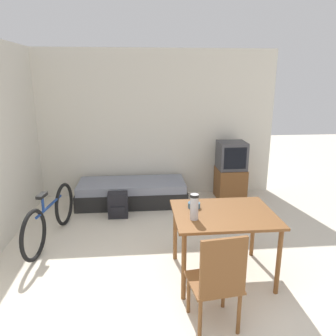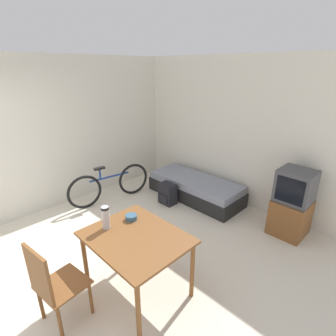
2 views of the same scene
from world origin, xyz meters
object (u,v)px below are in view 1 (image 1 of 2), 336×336
wooden_chair (218,279)px  bicycle (50,217)px  thermos_flask (194,206)px  mate_bowl (194,205)px  tv (231,172)px  daybed (132,193)px  dining_table (224,220)px  backpack (118,205)px

wooden_chair → bicycle: (-1.89, 1.90, -0.19)m
thermos_flask → mate_bowl: bearing=80.3°
thermos_flask → tv: bearing=66.2°
tv → mate_bowl: 2.52m
daybed → wooden_chair: wooden_chair is taller
wooden_chair → dining_table: bearing=73.0°
dining_table → thermos_flask: size_ratio=3.99×
daybed → bicycle: 1.69m
tv → dining_table: size_ratio=0.97×
daybed → bicycle: bearing=-130.8°
tv → dining_table: (-0.77, -2.43, 0.16)m
backpack → thermos_flask: bearing=-64.2°
bicycle → thermos_flask: 2.23m
bicycle → mate_bowl: mate_bowl is taller
thermos_flask → backpack: (-0.91, 1.89, -0.72)m
tv → daybed: bearing=-176.6°
backpack → bicycle: bearing=-141.4°
mate_bowl → backpack: 1.95m
tv → dining_table: tv is taller
bicycle → thermos_flask: bearing=-33.4°
wooden_chair → thermos_flask: 0.82m
daybed → thermos_flask: (0.70, -2.46, 0.72)m
dining_table → backpack: 2.21m
tv → wooden_chair: 3.44m
daybed → backpack: size_ratio=4.70×
tv → backpack: tv is taller
wooden_chair → thermos_flask: bearing=97.7°
daybed → backpack: (-0.22, -0.57, -0.00)m
thermos_flask → wooden_chair: bearing=-82.3°
dining_table → mate_bowl: mate_bowl is taller
tv → thermos_flask: 2.84m
thermos_flask → backpack: size_ratio=0.68×
wooden_chair → daybed: bearing=104.0°
mate_bowl → thermos_flask: bearing=-99.7°
dining_table → thermos_flask: (-0.36, -0.14, 0.24)m
tv → wooden_chair: tv is taller
wooden_chair → bicycle: 2.69m
bicycle → dining_table: bearing=-25.9°
dining_table → wooden_chair: 0.90m
dining_table → wooden_chair: bearing=-107.0°
dining_table → mate_bowl: bearing=150.5°
backpack → dining_table: bearing=-54.0°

